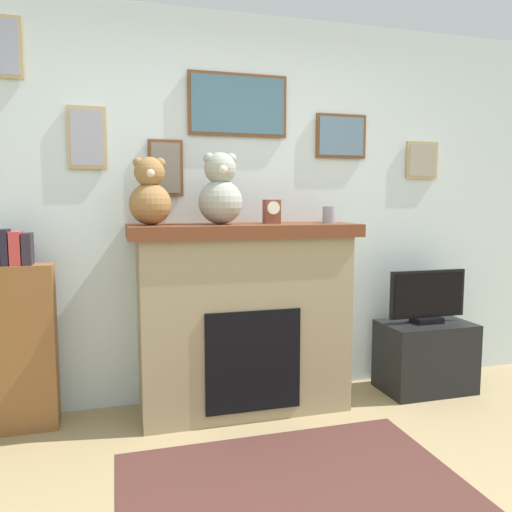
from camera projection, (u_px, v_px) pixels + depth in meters
The scene contains 10 objects.
back_wall at pixel (219, 209), 3.43m from camera, with size 5.20×0.15×2.60m.
fireplace at pixel (243, 317), 3.24m from camera, with size 1.44×0.55×1.22m.
bookshelf at pixel (20, 340), 2.93m from camera, with size 0.40×0.16×1.20m.
tv_stand at pixel (425, 356), 3.59m from camera, with size 0.64×0.40×0.50m, color black.
television at pixel (427, 298), 3.54m from camera, with size 0.59×0.14×0.38m.
area_rug at pixel (291, 482), 2.42m from camera, with size 1.65×1.01×0.01m, color #482722.
candle_jar at pixel (329, 215), 3.31m from camera, with size 0.09×0.09×0.11m, color gray.
mantel_clock at pixel (272, 212), 3.20m from camera, with size 0.10×0.08×0.15m.
teddy_bear_brown at pixel (150, 195), 2.98m from camera, with size 0.25×0.25×0.41m.
teddy_bear_grey at pixel (220, 192), 3.09m from camera, with size 0.28×0.28×0.44m.
Camera 1 is at (-0.69, -1.39, 1.36)m, focal length 34.98 mm.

